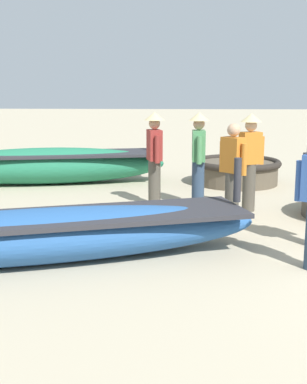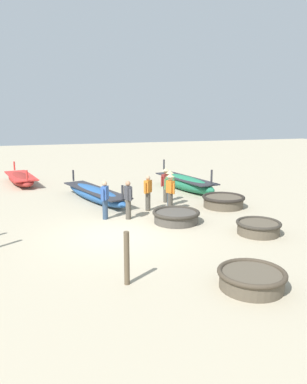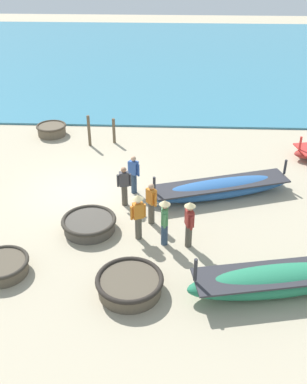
# 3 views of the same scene
# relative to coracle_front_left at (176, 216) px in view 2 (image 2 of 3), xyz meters

# --- Properties ---
(ground_plane) EXTENTS (80.00, 80.00, 0.00)m
(ground_plane) POSITION_rel_coracle_front_left_xyz_m (-2.58, -0.82, -0.26)
(ground_plane) COLOR tan
(coracle_front_left) EXTENTS (1.87, 1.87, 0.47)m
(coracle_front_left) POSITION_rel_coracle_front_left_xyz_m (0.00, 0.00, 0.00)
(coracle_front_left) COLOR #4C473F
(coracle_front_left) RESTS_ON ground
(coracle_front_right) EXTENTS (1.59, 1.59, 0.46)m
(coracle_front_right) POSITION_rel_coracle_front_left_xyz_m (2.29, -2.20, -0.01)
(coracle_front_right) COLOR brown
(coracle_front_right) RESTS_ON ground
(coracle_center) EXTENTS (1.70, 1.70, 0.47)m
(coracle_center) POSITION_rel_coracle_front_left_xyz_m (-0.23, -5.81, -0.00)
(coracle_center) COLOR brown
(coracle_center) RESTS_ON ground
(coracle_beside_post) EXTENTS (1.93, 1.93, 0.53)m
(coracle_beside_post) POSITION_rel_coracle_front_left_xyz_m (2.93, 1.65, 0.03)
(coracle_beside_post) COLOR brown
(coracle_beside_post) RESTS_ON ground
(long_boat_blue_hull) EXTENTS (2.74, 5.78, 1.20)m
(long_boat_blue_hull) POSITION_rel_coracle_front_left_xyz_m (-2.45, 4.65, 0.09)
(long_boat_blue_hull) COLOR #285693
(long_boat_blue_hull) RESTS_ON ground
(long_boat_green_hull) EXTENTS (2.14, 4.78, 1.13)m
(long_boat_green_hull) POSITION_rel_coracle_front_left_xyz_m (-6.08, 10.40, 0.07)
(long_boat_green_hull) COLOR maroon
(long_boat_green_hull) RESTS_ON ground
(long_boat_white_hull) EXTENTS (2.08, 5.29, 1.45)m
(long_boat_white_hull) POSITION_rel_coracle_front_left_xyz_m (2.73, 5.78, 0.15)
(long_boat_white_hull) COLOR #237551
(long_boat_white_hull) RESTS_ON ground
(fisherman_standing_right) EXTENTS (0.36, 0.50, 1.67)m
(fisherman_standing_right) POSITION_rel_coracle_front_left_xyz_m (0.37, 1.71, 0.70)
(fisherman_standing_right) COLOR #4C473D
(fisherman_standing_right) RESTS_ON ground
(fisherman_with_hat) EXTENTS (0.28, 0.52, 1.57)m
(fisherman_with_hat) POSITION_rel_coracle_front_left_xyz_m (-1.67, 1.05, 0.58)
(fisherman_with_hat) COLOR #4C473D
(fisherman_with_hat) RESTS_ON ground
(fisherman_crouching) EXTENTS (0.53, 0.36, 1.67)m
(fisherman_crouching) POSITION_rel_coracle_front_left_xyz_m (0.66, 2.57, 0.70)
(fisherman_crouching) COLOR #2D425B
(fisherman_crouching) RESTS_ON ground
(fisherman_by_coracle) EXTENTS (0.36, 0.47, 1.57)m
(fisherman_by_coracle) POSITION_rel_coracle_front_left_xyz_m (-2.57, 1.32, 0.58)
(fisherman_by_coracle) COLOR #2D425B
(fisherman_by_coracle) RESTS_ON ground
(fisherman_hauling) EXTENTS (0.51, 0.36, 1.67)m
(fisherman_hauling) POSITION_rel_coracle_front_left_xyz_m (0.73, 3.35, 0.70)
(fisherman_hauling) COLOR #4C473D
(fisherman_hauling) RESTS_ON ground
(fisherman_standing_left) EXTENTS (0.42, 0.39, 1.57)m
(fisherman_standing_left) POSITION_rel_coracle_front_left_xyz_m (-0.53, 2.09, 0.58)
(fisherman_standing_left) COLOR #4C473D
(fisherman_standing_left) RESTS_ON ground
(mooring_post_inland) EXTENTS (0.14, 0.14, 1.39)m
(mooring_post_inland) POSITION_rel_coracle_front_left_xyz_m (-3.10, -4.69, 0.43)
(mooring_post_inland) COLOR brown
(mooring_post_inland) RESTS_ON ground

